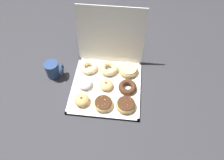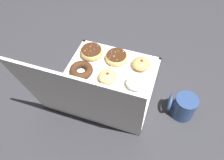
{
  "view_description": "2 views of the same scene",
  "coord_description": "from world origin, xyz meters",
  "px_view_note": "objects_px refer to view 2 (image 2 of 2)",
  "views": [
    {
      "loc": [
        0.11,
        -0.7,
        1.04
      ],
      "look_at": [
        0.03,
        0.03,
        0.04
      ],
      "focal_mm": 33.56,
      "sensor_mm": 36.0,
      "label": 1
    },
    {
      "loc": [
        -0.22,
        0.58,
        0.79
      ],
      "look_at": [
        -0.03,
        0.03,
        0.06
      ],
      "focal_mm": 36.02,
      "sensor_mm": 36.0,
      "label": 2
    }
  ],
  "objects_px": {
    "chocolate_cake_ring_donut_5": "(81,70)",
    "glazed_ring_donut_8": "(69,92)",
    "coffee_mug": "(183,106)",
    "powdered_filled_donut_3": "(136,83)",
    "cruller_donut_6": "(127,108)",
    "jelly_filled_donut_0": "(141,64)",
    "donut_box": "(108,80)",
    "sprinkle_donut_2": "(92,52)",
    "sprinkle_donut_1": "(116,57)",
    "cruller_donut_7": "(98,100)",
    "jelly_filled_donut_4": "(107,77)"
  },
  "relations": [
    {
      "from": "donut_box",
      "to": "jelly_filled_donut_0",
      "type": "xyz_separation_m",
      "value": [
        -0.12,
        -0.12,
        0.03
      ]
    },
    {
      "from": "chocolate_cake_ring_donut_5",
      "to": "cruller_donut_7",
      "type": "xyz_separation_m",
      "value": [
        -0.13,
        0.13,
        0.0
      ]
    },
    {
      "from": "sprinkle_donut_2",
      "to": "chocolate_cake_ring_donut_5",
      "type": "bearing_deg",
      "value": 89.13
    },
    {
      "from": "jelly_filled_donut_0",
      "to": "coffee_mug",
      "type": "xyz_separation_m",
      "value": [
        -0.21,
        0.18,
        0.02
      ]
    },
    {
      "from": "coffee_mug",
      "to": "sprinkle_donut_1",
      "type": "bearing_deg",
      "value": -29.84
    },
    {
      "from": "jelly_filled_donut_0",
      "to": "jelly_filled_donut_4",
      "type": "relative_size",
      "value": 1.03
    },
    {
      "from": "chocolate_cake_ring_donut_5",
      "to": "coffee_mug",
      "type": "distance_m",
      "value": 0.46
    },
    {
      "from": "powdered_filled_donut_3",
      "to": "cruller_donut_6",
      "type": "height_order",
      "value": "powdered_filled_donut_3"
    },
    {
      "from": "glazed_ring_donut_8",
      "to": "cruller_donut_7",
      "type": "bearing_deg",
      "value": -179.91
    },
    {
      "from": "chocolate_cake_ring_donut_5",
      "to": "cruller_donut_6",
      "type": "distance_m",
      "value": 0.28
    },
    {
      "from": "jelly_filled_donut_0",
      "to": "cruller_donut_6",
      "type": "xyz_separation_m",
      "value": [
        -0.0,
        0.24,
        -0.0
      ]
    },
    {
      "from": "glazed_ring_donut_8",
      "to": "coffee_mug",
      "type": "bearing_deg",
      "value": -172.07
    },
    {
      "from": "sprinkle_donut_2",
      "to": "jelly_filled_donut_0",
      "type": "bearing_deg",
      "value": 179.47
    },
    {
      "from": "sprinkle_donut_1",
      "to": "cruller_donut_7",
      "type": "distance_m",
      "value": 0.25
    },
    {
      "from": "sprinkle_donut_2",
      "to": "powdered_filled_donut_3",
      "type": "height_order",
      "value": "same"
    },
    {
      "from": "sprinkle_donut_1",
      "to": "coffee_mug",
      "type": "distance_m",
      "value": 0.38
    },
    {
      "from": "jelly_filled_donut_0",
      "to": "chocolate_cake_ring_donut_5",
      "type": "xyz_separation_m",
      "value": [
        0.25,
        0.12,
        -0.01
      ]
    },
    {
      "from": "jelly_filled_donut_0",
      "to": "chocolate_cake_ring_donut_5",
      "type": "relative_size",
      "value": 0.79
    },
    {
      "from": "donut_box",
      "to": "chocolate_cake_ring_donut_5",
      "type": "distance_m",
      "value": 0.13
    },
    {
      "from": "powdered_filled_donut_3",
      "to": "coffee_mug",
      "type": "distance_m",
      "value": 0.22
    },
    {
      "from": "coffee_mug",
      "to": "powdered_filled_donut_3",
      "type": "bearing_deg",
      "value": -18.45
    },
    {
      "from": "sprinkle_donut_1",
      "to": "coffee_mug",
      "type": "relative_size",
      "value": 1.03
    },
    {
      "from": "jelly_filled_donut_0",
      "to": "sprinkle_donut_2",
      "type": "height_order",
      "value": "jelly_filled_donut_0"
    },
    {
      "from": "cruller_donut_7",
      "to": "coffee_mug",
      "type": "height_order",
      "value": "coffee_mug"
    },
    {
      "from": "cruller_donut_6",
      "to": "glazed_ring_donut_8",
      "type": "xyz_separation_m",
      "value": [
        0.25,
        0.0,
        0.0
      ]
    },
    {
      "from": "sprinkle_donut_2",
      "to": "coffee_mug",
      "type": "relative_size",
      "value": 1.06
    },
    {
      "from": "sprinkle_donut_1",
      "to": "cruller_donut_7",
      "type": "bearing_deg",
      "value": 90.92
    },
    {
      "from": "jelly_filled_donut_0",
      "to": "cruller_donut_7",
      "type": "bearing_deg",
      "value": 64.38
    },
    {
      "from": "donut_box",
      "to": "chocolate_cake_ring_donut_5",
      "type": "height_order",
      "value": "chocolate_cake_ring_donut_5"
    },
    {
      "from": "donut_box",
      "to": "sprinkle_donut_2",
      "type": "relative_size",
      "value": 3.66
    },
    {
      "from": "donut_box",
      "to": "powdered_filled_donut_3",
      "type": "height_order",
      "value": "powdered_filled_donut_3"
    },
    {
      "from": "sprinkle_donut_2",
      "to": "sprinkle_donut_1",
      "type": "bearing_deg",
      "value": -177.39
    },
    {
      "from": "sprinkle_donut_1",
      "to": "jelly_filled_donut_4",
      "type": "relative_size",
      "value": 1.32
    },
    {
      "from": "sprinkle_donut_2",
      "to": "powdered_filled_donut_3",
      "type": "distance_m",
      "value": 0.28
    },
    {
      "from": "jelly_filled_donut_0",
      "to": "glazed_ring_donut_8",
      "type": "xyz_separation_m",
      "value": [
        0.25,
        0.25,
        -0.0
      ]
    },
    {
      "from": "sprinkle_donut_2",
      "to": "powdered_filled_donut_3",
      "type": "relative_size",
      "value": 1.32
    },
    {
      "from": "donut_box",
      "to": "coffee_mug",
      "type": "bearing_deg",
      "value": 169.13
    },
    {
      "from": "cruller_donut_7",
      "to": "powdered_filled_donut_3",
      "type": "bearing_deg",
      "value": -132.58
    },
    {
      "from": "sprinkle_donut_2",
      "to": "glazed_ring_donut_8",
      "type": "relative_size",
      "value": 0.93
    },
    {
      "from": "jelly_filled_donut_0",
      "to": "jelly_filled_donut_4",
      "type": "distance_m",
      "value": 0.17
    },
    {
      "from": "chocolate_cake_ring_donut_5",
      "to": "glazed_ring_donut_8",
      "type": "relative_size",
      "value": 0.9
    },
    {
      "from": "jelly_filled_donut_4",
      "to": "coffee_mug",
      "type": "relative_size",
      "value": 0.78
    },
    {
      "from": "cruller_donut_7",
      "to": "glazed_ring_donut_8",
      "type": "relative_size",
      "value": 0.98
    },
    {
      "from": "powdered_filled_donut_3",
      "to": "cruller_donut_6",
      "type": "xyz_separation_m",
      "value": [
        -0.0,
        0.13,
        -0.0
      ]
    },
    {
      "from": "coffee_mug",
      "to": "jelly_filled_donut_0",
      "type": "bearing_deg",
      "value": -40.99
    },
    {
      "from": "jelly_filled_donut_4",
      "to": "sprinkle_donut_1",
      "type": "bearing_deg",
      "value": -91.79
    },
    {
      "from": "donut_box",
      "to": "jelly_filled_donut_0",
      "type": "distance_m",
      "value": 0.17
    },
    {
      "from": "powdered_filled_donut_3",
      "to": "jelly_filled_donut_4",
      "type": "height_order",
      "value": "jelly_filled_donut_4"
    },
    {
      "from": "donut_box",
      "to": "sprinkle_donut_2",
      "type": "distance_m",
      "value": 0.18
    },
    {
      "from": "sprinkle_donut_2",
      "to": "cruller_donut_7",
      "type": "bearing_deg",
      "value": 117.36
    }
  ]
}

